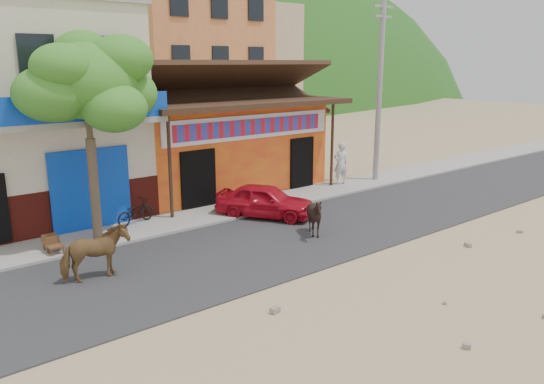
{
  "coord_description": "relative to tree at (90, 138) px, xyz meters",
  "views": [
    {
      "loc": [
        -10.03,
        -9.11,
        5.24
      ],
      "look_at": [
        -0.2,
        3.0,
        1.4
      ],
      "focal_mm": 35.0,
      "sensor_mm": 36.0,
      "label": 1
    }
  ],
  "objects": [
    {
      "name": "red_car",
      "position": [
        5.45,
        -1.11,
        -2.51
      ],
      "size": [
        2.98,
        3.55,
        1.15
      ],
      "primitive_type": "imported",
      "rotation": [
        0.0,
        0.0,
        0.58
      ],
      "color": "red",
      "rests_on": "road"
    },
    {
      "name": "cafe_building",
      "position": [
        -0.9,
        4.2,
        0.38
      ],
      "size": [
        7.0,
        6.0,
        7.0
      ],
      "primitive_type": "cube",
      "color": "beige",
      "rests_on": "ground"
    },
    {
      "name": "tree",
      "position": [
        0.0,
        0.0,
        0.0
      ],
      "size": [
        3.0,
        3.0,
        6.0
      ],
      "primitive_type": null,
      "color": "#2D721E",
      "rests_on": "sidewalk"
    },
    {
      "name": "cow_dark",
      "position": [
        5.37,
        -3.69,
        -2.46
      ],
      "size": [
        1.34,
        1.26,
        1.23
      ],
      "primitive_type": "imported",
      "rotation": [
        0.0,
        0.0,
        -1.3
      ],
      "color": "black",
      "rests_on": "road"
    },
    {
      "name": "apartment_rear",
      "position": [
        22.6,
        24.2,
        1.88
      ],
      "size": [
        8.0,
        8.0,
        10.0
      ],
      "primitive_type": "cube",
      "color": "tan",
      "rests_on": "ground"
    },
    {
      "name": "ground",
      "position": [
        4.6,
        -5.8,
        -3.12
      ],
      "size": [
        120.0,
        120.0,
        0.0
      ],
      "primitive_type": "plane",
      "color": "#9E825B",
      "rests_on": "ground"
    },
    {
      "name": "scooter",
      "position": [
        1.53,
        0.69,
        -2.61
      ],
      "size": [
        1.59,
        0.96,
        0.79
      ],
      "primitive_type": "imported",
      "rotation": [
        0.0,
        0.0,
        1.88
      ],
      "color": "black",
      "rests_on": "sidewalk"
    },
    {
      "name": "sidewalk",
      "position": [
        4.6,
        0.2,
        -3.06
      ],
      "size": [
        60.0,
        2.0,
        0.12
      ],
      "primitive_type": "cube",
      "color": "gray",
      "rests_on": "ground"
    },
    {
      "name": "cow_tan",
      "position": [
        -1.13,
        -2.78,
        -2.4
      ],
      "size": [
        1.64,
        0.82,
        1.35
      ],
      "primitive_type": "imported",
      "rotation": [
        0.0,
        0.0,
        1.52
      ],
      "color": "brown",
      "rests_on": "road"
    },
    {
      "name": "pedestrian",
      "position": [
        10.88,
        0.53,
        -2.1
      ],
      "size": [
        0.76,
        0.61,
        1.8
      ],
      "primitive_type": "imported",
      "rotation": [
        0.0,
        0.0,
        2.84
      ],
      "color": "silver",
      "rests_on": "sidewalk"
    },
    {
      "name": "road",
      "position": [
        4.6,
        -3.3,
        -3.1
      ],
      "size": [
        60.0,
        5.0,
        0.04
      ],
      "primitive_type": "cube",
      "color": "#28282B",
      "rests_on": "ground"
    },
    {
      "name": "utility_pole",
      "position": [
        12.8,
        0.2,
        1.0
      ],
      "size": [
        0.24,
        0.24,
        8.0
      ],
      "primitive_type": "cylinder",
      "color": "gray",
      "rests_on": "sidewalk"
    },
    {
      "name": "dance_club",
      "position": [
        6.6,
        4.2,
        -1.32
      ],
      "size": [
        8.0,
        6.0,
        3.6
      ],
      "primitive_type": "cube",
      "color": "orange",
      "rests_on": "ground"
    },
    {
      "name": "cafe_chair_right",
      "position": [
        -1.4,
        -0.5,
        -2.58
      ],
      "size": [
        0.42,
        0.42,
        0.83
      ],
      "primitive_type": null,
      "rotation": [
        0.0,
        0.0,
        0.09
      ],
      "color": "#52371B",
      "rests_on": "sidewalk"
    },
    {
      "name": "cafe_chair_left",
      "position": [
        -1.4,
        -0.19,
        -2.58
      ],
      "size": [
        0.41,
        0.41,
        0.85
      ],
      "primitive_type": null,
      "rotation": [
        0.0,
        0.0,
        0.04
      ],
      "color": "#4B2E19",
      "rests_on": "sidewalk"
    },
    {
      "name": "apartment_front",
      "position": [
        13.6,
        18.2,
        2.88
      ],
      "size": [
        9.0,
        9.0,
        12.0
      ],
      "primitive_type": "cube",
      "color": "#CC723F",
      "rests_on": "ground"
    }
  ]
}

